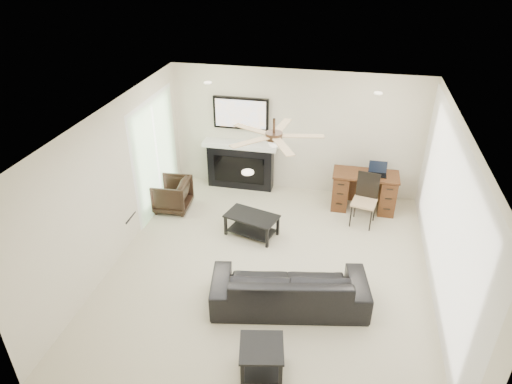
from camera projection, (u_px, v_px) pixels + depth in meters
room_shell at (286, 174)px, 6.49m from camera, size 5.50×5.54×2.52m
sofa at (289, 287)px, 6.45m from camera, size 2.32×1.24×0.64m
armchair at (172, 194)px, 8.75m from camera, size 0.72×0.71×0.62m
coffee_table at (252, 225)px, 8.03m from camera, size 1.00×0.73×0.40m
end_table_near at (262, 360)px, 5.46m from camera, size 0.61×0.61×0.45m
end_table_left at (121, 225)px, 8.00m from camera, size 0.52×0.52×0.45m
fireplace_unit at (240, 145)px, 9.22m from camera, size 1.52×0.34×1.91m
desk at (364, 191)px, 8.72m from camera, size 1.22×0.56×0.76m
desk_chair at (364, 201)px, 8.20m from camera, size 0.50×0.51×0.97m
laptop at (378, 170)px, 8.42m from camera, size 0.33×0.24×0.23m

